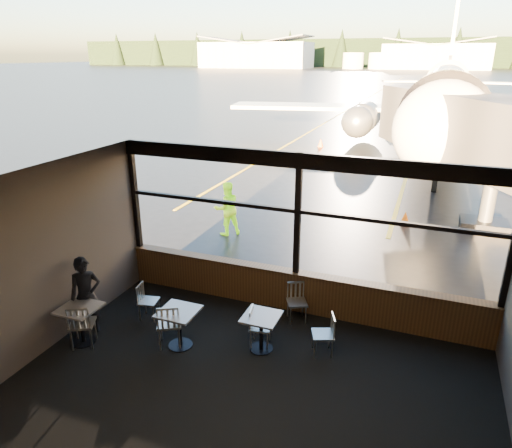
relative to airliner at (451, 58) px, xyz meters
The scene contains 30 objects.
ground_plane 98.05m from the airliner, 91.67° to the left, with size 520.00×520.00×0.00m, color black.
carpet_floor 25.79m from the airliner, 96.48° to the right, with size 8.00×6.00×0.01m, color black.
ceiling 25.33m from the airliner, 96.48° to the right, with size 8.00×6.00×0.04m, color #38332D.
wall_left 26.25m from the airliner, 105.26° to the right, with size 0.04×6.00×3.50m, color #473F39.
window_sill 22.78m from the airliner, 97.35° to the right, with size 8.00×0.28×0.90m, color #4F3117.
window_header 22.37m from the airliner, 97.35° to the right, with size 8.00×0.18×0.30m, color black.
mullion_left 23.32m from the airliner, 107.10° to the right, with size 0.12×0.12×2.60m, color black.
mullion_centre 22.49m from the airliner, 97.35° to the right, with size 0.12×0.12×2.60m, color black.
window_transom 22.48m from the airliner, 97.35° to the right, with size 8.00×0.10×0.08m, color black.
airliner is the anchor object (origin of this frame).
jet_bridge 16.87m from the airliner, 87.43° to the right, with size 8.63×10.55×4.60m, color #2D2D2F, non-canonical shape.
cafe_table_near 24.40m from the airliner, 97.29° to the right, with size 0.67×0.67×0.74m, color gray, non-canonical shape.
cafe_table_mid 25.07m from the airliner, 100.62° to the right, with size 0.71×0.71×0.78m, color #ADA79F, non-canonical shape.
cafe_table_left 26.01m from the airliner, 104.41° to the right, with size 0.71×0.71×0.78m, color #A29C95, non-canonical shape.
chair_near_e 24.00m from the airliner, 94.69° to the right, with size 0.45×0.45×0.82m, color #AEAA9D, non-canonical shape.
chair_near_w 24.29m from the airliner, 97.48° to the right, with size 0.44×0.44×0.81m, color beige, non-canonical shape.
chair_near_n 23.16m from the airliner, 96.83° to the right, with size 0.45×0.45×0.83m, color beige, non-canonical shape.
chair_mid_s 25.12m from the airliner, 101.06° to the right, with size 0.51×0.51×0.94m, color #B4AFA2, non-canonical shape.
chair_mid_w 24.68m from the airliner, 103.48° to the right, with size 0.44×0.44×0.80m, color beige, non-canonical shape.
chair_left_s 26.03m from the airliner, 104.21° to the right, with size 0.51×0.51×0.93m, color #A9A599, non-canonical shape.
passenger 25.62m from the airliner, 104.92° to the right, with size 0.59×0.39×1.62m, color black.
ground_crew 19.95m from the airliner, 108.30° to the right, with size 0.82×0.64×1.68m, color #BFF219.
cone_nose 16.45m from the airliner, 93.55° to the right, with size 0.34×0.34×0.47m, color #F14407.
cone_wing 8.95m from the airliner, 153.91° to the right, with size 0.35×0.35×0.49m, color #FA6307.
hangar_left 173.88m from the airliner, 114.77° to the left, with size 45.00×18.00×11.00m, color silver, non-canonical shape.
hangar_mid 162.90m from the airliner, 91.00° to the left, with size 38.00×15.00×10.00m, color silver, non-canonical shape.
fuel_tank_a 163.23m from the airliner, 101.61° to the left, with size 8.00×8.00×6.00m, color silver.
fuel_tank_b 161.52m from the airliner, 98.14° to the left, with size 8.00×8.00×6.00m, color silver.
fuel_tank_c 160.41m from the airliner, 94.60° to the left, with size 8.00×8.00×6.00m, color silver.
treeline 187.90m from the airliner, 90.87° to the left, with size 360.00×3.00×12.00m, color black.
Camera 1 is at (2.35, -8.52, 5.30)m, focal length 32.00 mm.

